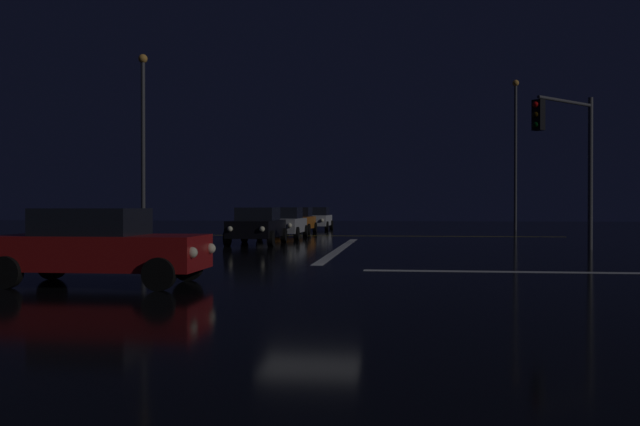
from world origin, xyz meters
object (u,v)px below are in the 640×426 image
(sedan_orange, at_px, (297,220))
(sedan_red_crossing, at_px, (99,246))
(streetlamp_right_far, at_px, (516,145))
(sedan_black, at_px, (257,225))
(sedan_white, at_px, (316,218))
(streetlamp_left_near, at_px, (143,133))
(sedan_silver, at_px, (284,223))
(traffic_signal_ne, at_px, (568,143))

(sedan_orange, height_order, sedan_red_crossing, same)
(streetlamp_right_far, bearing_deg, sedan_black, -126.19)
(sedan_white, bearing_deg, sedan_orange, -93.23)
(sedan_black, distance_m, streetlamp_left_near, 8.07)
(sedan_silver, bearing_deg, traffic_signal_ne, -36.07)
(traffic_signal_ne, bearing_deg, sedan_silver, 143.93)
(sedan_orange, relative_size, sedan_red_crossing, 1.00)
(sedan_black, xyz_separation_m, sedan_silver, (0.25, 5.23, 0.00))
(sedan_black, bearing_deg, streetlamp_left_near, 154.99)
(streetlamp_left_near, relative_size, streetlamp_right_far, 0.88)
(sedan_black, relative_size, traffic_signal_ne, 0.76)
(sedan_orange, bearing_deg, sedan_black, -89.87)
(sedan_white, relative_size, streetlamp_left_near, 0.49)
(sedan_red_crossing, distance_m, streetlamp_right_far, 37.34)
(sedan_orange, distance_m, traffic_signal_ne, 19.38)
(sedan_orange, height_order, sedan_white, same)
(sedan_white, height_order, sedan_red_crossing, same)
(traffic_signal_ne, relative_size, streetlamp_right_far, 0.56)
(traffic_signal_ne, distance_m, streetlamp_right_far, 22.40)
(sedan_black, relative_size, sedan_silver, 1.00)
(sedan_orange, xyz_separation_m, sedan_white, (0.37, 6.50, 0.00))
(sedan_orange, height_order, streetlamp_right_far, streetlamp_right_far)
(streetlamp_left_near, xyz_separation_m, streetlamp_right_far, (19.98, 16.00, 0.65))
(sedan_red_crossing, distance_m, streetlamp_left_near, 19.78)
(sedan_black, bearing_deg, sedan_orange, 90.13)
(sedan_red_crossing, height_order, traffic_signal_ne, traffic_signal_ne)
(sedan_silver, height_order, sedan_orange, same)
(sedan_red_crossing, xyz_separation_m, streetlamp_right_far, (13.87, 34.31, 5.00))
(sedan_white, bearing_deg, streetlamp_left_near, -113.33)
(streetlamp_left_near, bearing_deg, traffic_signal_ne, -18.91)
(sedan_red_crossing, bearing_deg, sedan_white, 89.32)
(sedan_red_crossing, distance_m, traffic_signal_ne, 17.38)
(sedan_red_crossing, height_order, streetlamp_right_far, streetlamp_right_far)
(sedan_red_crossing, xyz_separation_m, traffic_signal_ne, (12.12, 12.06, 3.08))
(sedan_white, height_order, traffic_signal_ne, traffic_signal_ne)
(sedan_silver, height_order, traffic_signal_ne, traffic_signal_ne)
(streetlamp_right_far, bearing_deg, sedan_orange, -151.81)
(sedan_orange, distance_m, streetlamp_left_near, 11.41)
(sedan_white, xyz_separation_m, streetlamp_left_near, (-6.51, -15.09, 4.34))
(sedan_black, height_order, sedan_white, same)
(traffic_signal_ne, xyz_separation_m, streetlamp_right_far, (1.75, 22.25, 1.91))
(sedan_black, height_order, sedan_silver, same)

